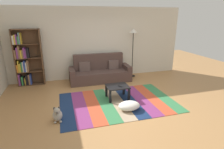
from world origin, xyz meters
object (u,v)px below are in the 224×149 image
object	(u,v)px
bookshelf	(26,60)
coffee_table	(117,88)
standing_lamp	(133,37)
couch	(100,72)
pouf	(129,106)
dog	(57,115)
tv_remote	(120,86)

from	to	relation	value
bookshelf	coffee_table	xyz separation A→B (m)	(2.70, -1.99, -0.59)
bookshelf	standing_lamp	world-z (taller)	bookshelf
couch	bookshelf	world-z (taller)	bookshelf
couch	pouf	xyz separation A→B (m)	(0.24, -2.45, -0.22)
couch	bookshelf	xyz separation A→B (m)	(-2.56, 0.28, 0.58)
dog	tv_remote	world-z (taller)	tv_remote
tv_remote	dog	bearing A→B (deg)	176.02
coffee_table	pouf	xyz separation A→B (m)	(0.09, -0.74, -0.21)
couch	pouf	bearing A→B (deg)	-84.45
bookshelf	standing_lamp	xyz separation A→B (m)	(3.93, -0.11, 0.66)
dog	coffee_table	bearing A→B (deg)	24.28
couch	coffee_table	distance (m)	1.71
couch	bookshelf	distance (m)	2.64
couch	standing_lamp	distance (m)	1.86
bookshelf	dog	distance (m)	3.03
couch	tv_remote	world-z (taller)	couch
couch	tv_remote	distance (m)	1.80
bookshelf	tv_remote	size ratio (longest dim) A/B	13.03
coffee_table	bookshelf	bearing A→B (deg)	143.70
coffee_table	dog	distance (m)	1.88
bookshelf	dog	bearing A→B (deg)	-70.20
bookshelf	coffee_table	distance (m)	3.41
bookshelf	standing_lamp	bearing A→B (deg)	-1.55
coffee_table	pouf	bearing A→B (deg)	-83.17
coffee_table	pouf	distance (m)	0.78
pouf	dog	xyz separation A→B (m)	(-1.80, -0.03, 0.04)
couch	bookshelf	size ratio (longest dim) A/B	1.16
couch	dog	xyz separation A→B (m)	(-1.56, -2.48, -0.18)
dog	pouf	bearing A→B (deg)	0.98
couch	coffee_table	world-z (taller)	couch
couch	dog	distance (m)	2.93
couch	coffee_table	size ratio (longest dim) A/B	3.52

